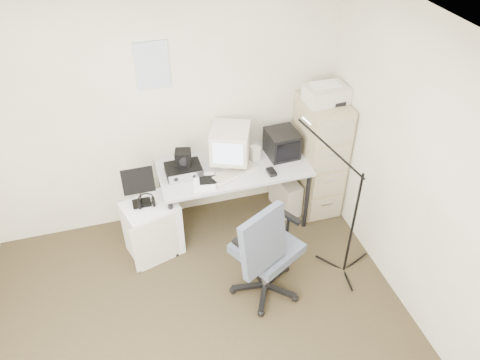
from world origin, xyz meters
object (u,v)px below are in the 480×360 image
object	(u,v)px
filing_cabinet	(319,156)
office_chair	(267,247)
desk	(234,194)
side_cart	(153,229)

from	to	relation	value
filing_cabinet	office_chair	size ratio (longest dim) A/B	1.16
desk	side_cart	distance (m)	0.92
filing_cabinet	desk	bearing A→B (deg)	-178.19
desk	side_cart	world-z (taller)	desk
filing_cabinet	side_cart	size ratio (longest dim) A/B	2.16
office_chair	side_cart	bearing A→B (deg)	110.74
office_chair	side_cart	world-z (taller)	office_chair
desk	office_chair	distance (m)	1.01
filing_cabinet	desk	world-z (taller)	filing_cabinet
desk	side_cart	xyz separation A→B (m)	(-0.89, -0.21, -0.06)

